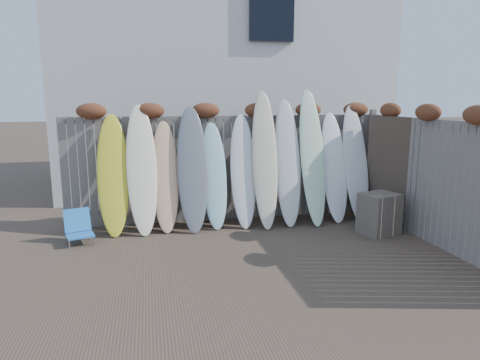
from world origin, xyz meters
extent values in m
plane|color=#493A2D|center=(0.00, 0.00, 0.00)|extent=(80.00, 80.00, 0.00)
cube|color=slate|center=(0.00, 2.40, 1.00)|extent=(6.00, 0.10, 2.00)
cube|color=slate|center=(3.00, 2.40, 1.05)|extent=(0.10, 0.10, 2.10)
ellipsoid|color=brown|center=(-2.40, 2.36, 2.10)|extent=(0.52, 0.28, 0.28)
ellipsoid|color=brown|center=(-1.40, 2.36, 2.10)|extent=(0.52, 0.28, 0.28)
ellipsoid|color=brown|center=(-0.40, 2.36, 2.10)|extent=(0.52, 0.28, 0.28)
ellipsoid|color=brown|center=(0.60, 2.36, 2.10)|extent=(0.52, 0.28, 0.28)
ellipsoid|color=brown|center=(1.60, 2.36, 2.10)|extent=(0.52, 0.28, 0.28)
ellipsoid|color=brown|center=(2.60, 2.36, 2.10)|extent=(0.52, 0.28, 0.28)
cube|color=slate|center=(3.00, 0.20, 1.00)|extent=(0.10, 4.40, 2.00)
ellipsoid|color=brown|center=(2.96, -0.50, 2.10)|extent=(0.28, 0.56, 0.28)
ellipsoid|color=brown|center=(2.96, 0.60, 2.10)|extent=(0.28, 0.56, 0.28)
ellipsoid|color=brown|center=(2.96, 1.70, 2.10)|extent=(0.28, 0.56, 0.28)
cube|color=silver|center=(0.50, 6.50, 3.00)|extent=(8.00, 5.00, 6.00)
cube|color=black|center=(1.30, 3.95, 4.20)|extent=(1.00, 0.12, 1.30)
cube|color=blue|center=(-2.59, 1.44, 0.15)|extent=(0.50, 0.46, 0.03)
cube|color=#297BCD|center=(-2.65, 1.63, 0.36)|extent=(0.43, 0.24, 0.38)
cylinder|color=#B5B6BD|center=(-2.72, 1.24, 0.08)|extent=(0.03, 0.03, 0.15)
cylinder|color=#ABACB2|center=(-2.81, 1.53, 0.08)|extent=(0.03, 0.03, 0.15)
cylinder|color=#A0A1A7|center=(-2.36, 1.35, 0.08)|extent=(0.03, 0.03, 0.15)
cylinder|color=silver|center=(-2.45, 1.64, 0.08)|extent=(0.03, 0.03, 0.15)
cube|color=#6F5E53|center=(2.42, 0.95, 0.35)|extent=(0.73, 0.66, 0.71)
cube|color=brown|center=(2.92, 1.32, 1.00)|extent=(0.48, 1.28, 2.00)
ellipsoid|color=yellow|center=(-2.07, 1.97, 1.03)|extent=(0.54, 0.74, 2.07)
ellipsoid|color=white|center=(-1.58, 1.95, 1.11)|extent=(0.56, 0.80, 2.22)
ellipsoid|color=#F0BB91|center=(-1.18, 1.98, 0.97)|extent=(0.48, 0.69, 1.93)
ellipsoid|color=slate|center=(-0.71, 1.92, 1.10)|extent=(0.56, 0.79, 2.19)
ellipsoid|color=#9AD2DE|center=(-0.31, 1.99, 0.95)|extent=(0.47, 0.68, 1.90)
ellipsoid|color=white|center=(0.22, 1.96, 1.02)|extent=(0.51, 0.75, 2.04)
ellipsoid|color=beige|center=(0.62, 1.91, 1.23)|extent=(0.54, 0.90, 2.46)
ellipsoid|color=silver|center=(1.06, 1.94, 1.15)|extent=(0.55, 0.85, 2.31)
ellipsoid|color=#C9F2C5|center=(1.53, 1.89, 1.25)|extent=(0.48, 0.88, 2.49)
ellipsoid|color=white|center=(2.00, 1.95, 1.03)|extent=(0.50, 0.74, 2.06)
ellipsoid|color=silver|center=(2.44, 1.94, 1.10)|extent=(0.49, 0.78, 2.20)
camera|label=1|loc=(-1.45, -5.55, 2.34)|focal=32.00mm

